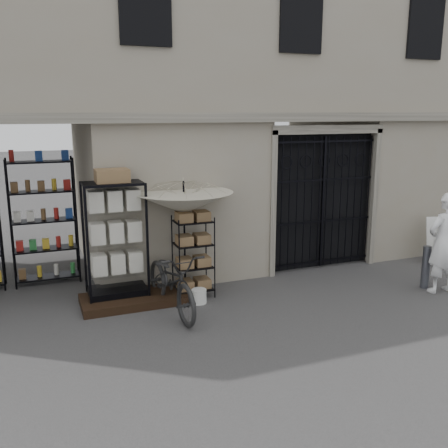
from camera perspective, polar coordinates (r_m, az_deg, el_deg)
name	(u,v)px	position (r m, az deg, el deg)	size (l,w,h in m)	color
ground	(298,315)	(8.65, 8.48, -10.25)	(80.00, 80.00, 0.00)	black
main_building	(215,59)	(11.66, -1.06, 18.36)	(14.00, 4.00, 9.00)	gray
shop_recess	(6,217)	(9.86, -23.66, 0.79)	(3.00, 1.70, 3.00)	black
shop_shelving	(5,224)	(10.40, -23.73, -0.05)	(2.70, 0.50, 2.50)	black
iron_gate	(319,199)	(10.99, 10.79, 2.77)	(2.50, 0.21, 3.00)	black
step_platform	(138,299)	(9.19, -9.78, -8.40)	(2.00, 0.90, 0.15)	black
display_cabinet	(116,245)	(9.01, -12.29, -2.35)	(1.01, 0.63, 2.19)	black
wire_rack	(193,257)	(9.19, -3.53, -3.84)	(0.78, 0.66, 1.52)	black
market_umbrella	(184,197)	(9.06, -4.62, 3.10)	(1.76, 1.79, 2.57)	black
white_bucket	(199,296)	(9.03, -2.87, -8.24)	(0.27, 0.27, 0.26)	silver
bicycle	(172,311)	(8.77, -5.93, -9.86)	(0.73, 1.10, 2.09)	black
steel_bollard	(426,267)	(10.44, 22.07, -4.58)	(0.15, 0.15, 0.84)	#575A64
shopkeeper	(439,291)	(10.46, 23.34, -7.07)	(0.70, 1.91, 0.46)	white
easel_sign	(441,242)	(12.07, 23.53, -1.87)	(0.63, 0.68, 1.03)	silver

